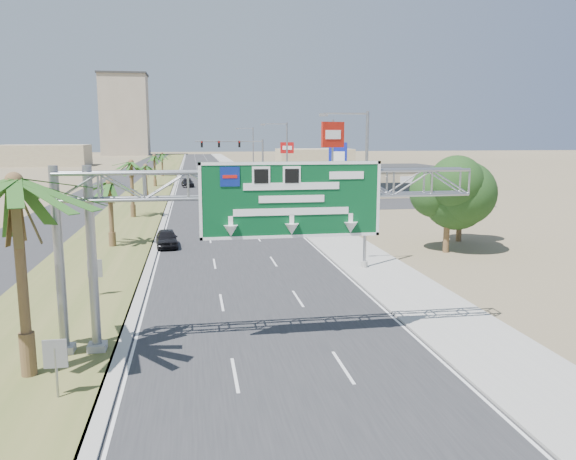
# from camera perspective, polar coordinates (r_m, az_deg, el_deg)

# --- Properties ---
(road) EXTENTS (12.00, 300.00, 0.02)m
(road) POSITION_cam_1_polar(r_m,az_deg,el_deg) (122.37, -8.15, 5.46)
(road) COLOR #28282B
(road) RESTS_ON ground
(sidewalk_right) EXTENTS (4.00, 300.00, 0.10)m
(sidewalk_right) POSITION_cam_1_polar(r_m,az_deg,el_deg) (122.89, -4.17, 5.57)
(sidewalk_right) COLOR #9E9B93
(sidewalk_right) RESTS_ON ground
(median_grass) EXTENTS (7.00, 300.00, 0.12)m
(median_grass) POSITION_cam_1_polar(r_m,az_deg,el_deg) (122.51, -12.85, 5.35)
(median_grass) COLOR #525E29
(median_grass) RESTS_ON ground
(opposing_road) EXTENTS (8.00, 300.00, 0.02)m
(opposing_road) POSITION_cam_1_polar(r_m,az_deg,el_deg) (123.09, -16.12, 5.21)
(opposing_road) COLOR #28282B
(opposing_road) RESTS_ON ground
(sign_gantry) EXTENTS (16.75, 1.24, 7.50)m
(sign_gantry) POSITION_cam_1_polar(r_m,az_deg,el_deg) (22.21, -3.81, 3.25)
(sign_gantry) COLOR gray
(sign_gantry) RESTS_ON ground
(palm_near) EXTENTS (5.70, 5.70, 8.35)m
(palm_near) POSITION_cam_1_polar(r_m,az_deg,el_deg) (20.94, -26.06, 4.33)
(palm_near) COLOR brown
(palm_near) RESTS_ON ground
(palm_row_b) EXTENTS (3.99, 3.99, 5.95)m
(palm_row_b) POSITION_cam_1_polar(r_m,az_deg,el_deg) (44.61, -17.68, 4.48)
(palm_row_b) COLOR brown
(palm_row_b) RESTS_ON ground
(palm_row_c) EXTENTS (3.99, 3.99, 6.75)m
(palm_row_c) POSITION_cam_1_polar(r_m,az_deg,el_deg) (60.42, -15.66, 6.51)
(palm_row_c) COLOR brown
(palm_row_c) RESTS_ON ground
(palm_row_d) EXTENTS (3.99, 3.99, 5.45)m
(palm_row_d) POSITION_cam_1_polar(r_m,az_deg,el_deg) (78.38, -14.29, 6.26)
(palm_row_d) COLOR brown
(palm_row_d) RESTS_ON ground
(palm_row_e) EXTENTS (3.99, 3.99, 6.15)m
(palm_row_e) POSITION_cam_1_polar(r_m,az_deg,el_deg) (97.29, -13.44, 7.27)
(palm_row_e) COLOR brown
(palm_row_e) RESTS_ON ground
(palm_row_f) EXTENTS (3.99, 3.99, 5.75)m
(palm_row_f) POSITION_cam_1_polar(r_m,az_deg,el_deg) (122.25, -12.70, 7.53)
(palm_row_f) COLOR brown
(palm_row_f) RESTS_ON ground
(streetlight_near) EXTENTS (3.27, 0.44, 10.00)m
(streetlight_near) POSITION_cam_1_polar(r_m,az_deg,el_deg) (35.85, 7.60, 3.39)
(streetlight_near) COLOR gray
(streetlight_near) RESTS_ON ground
(streetlight_mid) EXTENTS (3.27, 0.44, 10.00)m
(streetlight_mid) POSITION_cam_1_polar(r_m,az_deg,el_deg) (65.02, -0.28, 6.19)
(streetlight_mid) COLOR gray
(streetlight_mid) RESTS_ON ground
(streetlight_far) EXTENTS (3.27, 0.44, 10.00)m
(streetlight_far) POSITION_cam_1_polar(r_m,az_deg,el_deg) (100.67, -3.66, 7.35)
(streetlight_far) COLOR gray
(streetlight_far) RESTS_ON ground
(signal_mast) EXTENTS (10.28, 0.71, 8.00)m
(signal_mast) POSITION_cam_1_polar(r_m,az_deg,el_deg) (84.51, -3.95, 7.04)
(signal_mast) COLOR gray
(signal_mast) RESTS_ON ground
(store_building) EXTENTS (18.00, 10.00, 4.00)m
(store_building) POSITION_cam_1_polar(r_m,az_deg,el_deg) (82.29, 8.29, 4.91)
(store_building) COLOR tan
(store_building) RESTS_ON ground
(oak_near) EXTENTS (4.50, 4.50, 6.80)m
(oak_near) POSITION_cam_1_polar(r_m,az_deg,el_deg) (42.40, 15.99, 3.81)
(oak_near) COLOR brown
(oak_near) RESTS_ON ground
(oak_far) EXTENTS (3.50, 3.50, 5.60)m
(oak_far) POSITION_cam_1_polar(r_m,az_deg,el_deg) (47.36, 17.14, 3.46)
(oak_far) COLOR brown
(oak_far) RESTS_ON ground
(median_signback_a) EXTENTS (0.75, 0.08, 2.08)m
(median_signback_a) POSITION_cam_1_polar(r_m,az_deg,el_deg) (19.87, -22.55, -11.94)
(median_signback_a) COLOR gray
(median_signback_a) RESTS_ON ground
(median_signback_b) EXTENTS (0.75, 0.08, 2.08)m
(median_signback_b) POSITION_cam_1_polar(r_m,az_deg,el_deg) (31.28, -19.01, -3.98)
(median_signback_b) COLOR gray
(median_signback_b) RESTS_ON ground
(tower_distant) EXTENTS (20.00, 16.00, 35.00)m
(tower_distant) POSITION_cam_1_polar(r_m,az_deg,el_deg) (263.75, -16.24, 11.11)
(tower_distant) COLOR gray
(tower_distant) RESTS_ON ground
(building_distant_left) EXTENTS (24.00, 14.00, 6.00)m
(building_distant_left) POSITION_cam_1_polar(r_m,az_deg,el_deg) (177.10, -23.49, 6.97)
(building_distant_left) COLOR tan
(building_distant_left) RESTS_ON ground
(building_distant_right) EXTENTS (20.00, 12.00, 5.00)m
(building_distant_right) POSITION_cam_1_polar(r_m,az_deg,el_deg) (155.76, 2.69, 7.31)
(building_distant_right) COLOR tan
(building_distant_right) RESTS_ON ground
(car_left_lane) EXTENTS (1.91, 4.10, 1.36)m
(car_left_lane) POSITION_cam_1_polar(r_m,az_deg,el_deg) (44.23, -12.22, -0.85)
(car_left_lane) COLOR black
(car_left_lane) RESTS_ON ground
(car_mid_lane) EXTENTS (1.81, 4.40, 1.42)m
(car_mid_lane) POSITION_cam_1_polar(r_m,az_deg,el_deg) (58.29, -6.26, 1.81)
(car_mid_lane) COLOR #67090E
(car_mid_lane) RESTS_ON ground
(car_right_lane) EXTENTS (2.37, 4.85, 1.33)m
(car_right_lane) POSITION_cam_1_polar(r_m,az_deg,el_deg) (77.57, -5.72, 3.70)
(car_right_lane) COLOR gray
(car_right_lane) RESTS_ON ground
(car_far) EXTENTS (2.26, 4.75, 1.34)m
(car_far) POSITION_cam_1_polar(r_m,az_deg,el_deg) (96.33, -10.17, 4.73)
(car_far) COLOR black
(car_far) RESTS_ON ground
(pole_sign_red_near) EXTENTS (2.37, 1.03, 10.01)m
(pole_sign_red_near) POSITION_cam_1_polar(r_m,az_deg,el_deg) (54.24, 4.57, 8.94)
(pole_sign_red_near) COLOR gray
(pole_sign_red_near) RESTS_ON ground
(pole_sign_blue) EXTENTS (1.96, 1.06, 7.99)m
(pole_sign_blue) POSITION_cam_1_polar(r_m,az_deg,el_deg) (62.20, 5.08, 7.16)
(pole_sign_blue) COLOR gray
(pole_sign_blue) RESTS_ON ground
(pole_sign_red_far) EXTENTS (2.22, 0.61, 7.68)m
(pole_sign_red_far) POSITION_cam_1_polar(r_m,az_deg,el_deg) (92.65, -0.09, 8.01)
(pole_sign_red_far) COLOR gray
(pole_sign_red_far) RESTS_ON ground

